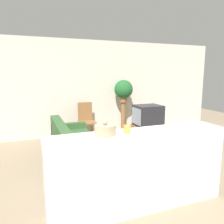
% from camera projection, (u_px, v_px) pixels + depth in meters
% --- Properties ---
extents(ground_plane, '(14.00, 14.00, 0.00)m').
position_uv_depth(ground_plane, '(128.00, 194.00, 3.26)').
color(ground_plane, gray).
extents(wall_back, '(9.00, 0.06, 2.70)m').
position_uv_depth(wall_back, '(77.00, 89.00, 6.18)').
color(wall_back, beige).
rests_on(wall_back, ground_plane).
extents(couch, '(0.85, 1.87, 0.76)m').
position_uv_depth(couch, '(74.00, 144.00, 4.70)').
color(couch, '#33562D').
rests_on(couch, ground_plane).
extents(tv_stand, '(0.76, 0.58, 0.44)m').
position_uv_depth(tv_stand, '(147.00, 134.00, 5.68)').
color(tv_stand, olive).
rests_on(tv_stand, ground_plane).
extents(television, '(0.67, 0.55, 0.53)m').
position_uv_depth(television, '(148.00, 115.00, 5.59)').
color(television, '#232328').
rests_on(television, tv_stand).
extents(wooden_chair, '(0.44, 0.44, 0.99)m').
position_uv_depth(wooden_chair, '(86.00, 119.00, 5.98)').
color(wooden_chair, olive).
rests_on(wooden_chair, ground_plane).
extents(plant_stand, '(0.14, 0.14, 0.94)m').
position_uv_depth(plant_stand, '(123.00, 118.00, 6.45)').
color(plant_stand, olive).
rests_on(plant_stand, ground_plane).
extents(potted_plant, '(0.54, 0.54, 0.64)m').
position_uv_depth(potted_plant, '(124.00, 90.00, 6.30)').
color(potted_plant, '#8E5B3D').
rests_on(potted_plant, plant_stand).
extents(foreground_counter, '(2.39, 0.44, 1.04)m').
position_uv_depth(foreground_counter, '(139.00, 170.00, 2.87)').
color(foreground_counter, white).
rests_on(foreground_counter, ground_plane).
extents(decorative_bowl, '(0.26, 0.26, 0.18)m').
position_uv_depth(decorative_bowl, '(105.00, 130.00, 2.60)').
color(decorative_bowl, tan).
rests_on(decorative_bowl, foreground_counter).
extents(candle_jar, '(0.09, 0.09, 0.10)m').
position_uv_depth(candle_jar, '(127.00, 129.00, 2.71)').
color(candle_jar, gold).
rests_on(candle_jar, foreground_counter).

